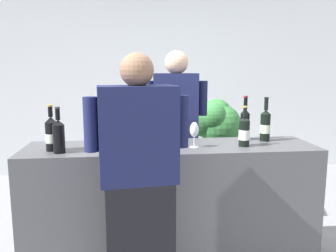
{
  "coord_description": "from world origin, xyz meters",
  "views": [
    {
      "loc": [
        -0.3,
        -2.48,
        1.5
      ],
      "look_at": [
        -0.02,
        0.0,
        1.1
      ],
      "focal_mm": 36.64,
      "sensor_mm": 36.0,
      "label": 1
    }
  ],
  "objects": [
    {
      "name": "person_guest",
      "position": [
        -0.26,
        -0.54,
        0.78
      ],
      "size": [
        0.6,
        0.29,
        1.6
      ],
      "color": "black",
      "rests_on": "ground_plane"
    },
    {
      "name": "potted_shrub",
      "position": [
        0.58,
        1.07,
        0.82
      ],
      "size": [
        0.59,
        0.46,
        1.21
      ],
      "color": "brown",
      "rests_on": "ground_plane"
    },
    {
      "name": "wine_bottle_3",
      "position": [
        -0.27,
        -0.14,
        1.06
      ],
      "size": [
        0.08,
        0.08,
        0.32
      ],
      "color": "black",
      "rests_on": "counter"
    },
    {
      "name": "wine_bottle_4",
      "position": [
        -0.3,
        0.16,
        1.07
      ],
      "size": [
        0.08,
        0.08,
        0.33
      ],
      "color": "black",
      "rests_on": "counter"
    },
    {
      "name": "wine_glass",
      "position": [
        0.16,
        -0.07,
        1.07
      ],
      "size": [
        0.07,
        0.07,
        0.19
      ],
      "color": "silver",
      "rests_on": "counter"
    },
    {
      "name": "counter",
      "position": [
        0.0,
        0.0,
        0.47
      ],
      "size": [
        2.16,
        0.54,
        0.95
      ],
      "primitive_type": "cube",
      "color": "#4C4C51",
      "rests_on": "ground_plane"
    },
    {
      "name": "wine_bottle_6",
      "position": [
        -0.78,
        -0.13,
        1.07
      ],
      "size": [
        0.08,
        0.08,
        0.31
      ],
      "color": "black",
      "rests_on": "counter"
    },
    {
      "name": "wine_bottle_5",
      "position": [
        -0.85,
        -0.06,
        1.07
      ],
      "size": [
        0.08,
        0.08,
        0.32
      ],
      "color": "black",
      "rests_on": "counter"
    },
    {
      "name": "wine_bottle_0",
      "position": [
        0.53,
        -0.07,
        1.06
      ],
      "size": [
        0.08,
        0.08,
        0.3
      ],
      "color": "black",
      "rests_on": "counter"
    },
    {
      "name": "wine_bottle_2",
      "position": [
        0.76,
        0.1,
        1.07
      ],
      "size": [
        0.08,
        0.08,
        0.35
      ],
      "color": "black",
      "rests_on": "counter"
    },
    {
      "name": "ice_bucket",
      "position": [
        -0.53,
        0.07,
        1.06
      ],
      "size": [
        0.23,
        0.23,
        0.23
      ],
      "color": "silver",
      "rests_on": "counter"
    },
    {
      "name": "wine_bottle_1",
      "position": [
        0.62,
        0.16,
        1.08
      ],
      "size": [
        0.07,
        0.07,
        0.36
      ],
      "color": "black",
      "rests_on": "counter"
    },
    {
      "name": "person_server",
      "position": [
        0.11,
        0.54,
        0.82
      ],
      "size": [
        0.54,
        0.3,
        1.67
      ],
      "color": "black",
      "rests_on": "ground_plane"
    },
    {
      "name": "wall_back",
      "position": [
        0.0,
        2.6,
        1.4
      ],
      "size": [
        8.0,
        0.1,
        2.8
      ],
      "primitive_type": "cube",
      "color": "silver",
      "rests_on": "ground_plane"
    }
  ]
}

